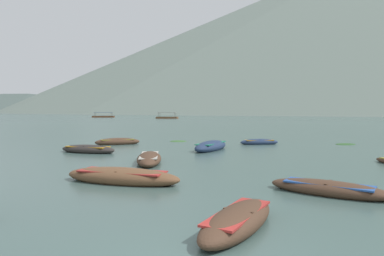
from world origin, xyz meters
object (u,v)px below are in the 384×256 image
object	(u,v)px
rowboat_13	(149,159)
rowboat_2	(328,189)
rowboat_10	(122,177)
rowboat_3	(118,142)
ferry_0	(103,116)
rowboat_12	(211,146)
rowboat_9	(238,220)
rowboat_4	(259,142)
ferry_1	(167,117)
rowboat_5	(88,149)

from	to	relation	value
rowboat_13	rowboat_2	bearing A→B (deg)	-39.06
rowboat_10	rowboat_3	bearing A→B (deg)	109.37
rowboat_13	ferry_0	bearing A→B (deg)	111.96
rowboat_12	rowboat_10	bearing A→B (deg)	-103.88
rowboat_2	rowboat_9	world-z (taller)	rowboat_9
ferry_0	rowboat_3	bearing A→B (deg)	-68.49
rowboat_10	rowboat_13	world-z (taller)	rowboat_10
rowboat_3	ferry_0	world-z (taller)	ferry_0
rowboat_4	ferry_1	world-z (taller)	ferry_1
rowboat_3	rowboat_13	bearing A→B (deg)	-62.37
rowboat_3	rowboat_13	xyz separation A→B (m)	(4.79, -9.15, -0.01)
rowboat_9	rowboat_12	xyz separation A→B (m)	(-1.44, 15.54, 0.05)
rowboat_13	rowboat_9	bearing A→B (deg)	-65.46
rowboat_4	ferry_0	distance (m)	133.79
rowboat_4	rowboat_9	size ratio (longest dim) A/B	0.93
rowboat_2	rowboat_13	world-z (taller)	rowboat_13
rowboat_2	ferry_0	xyz separation A→B (m)	(-59.87, 136.40, 0.28)
rowboat_3	rowboat_5	bearing A→B (deg)	-91.59
rowboat_5	rowboat_12	xyz separation A→B (m)	(7.80, 2.35, 0.05)
rowboat_4	rowboat_10	xyz separation A→B (m)	(-6.38, -15.40, 0.04)
rowboat_5	rowboat_10	size ratio (longest dim) A/B	0.87
rowboat_4	ferry_1	bearing A→B (deg)	104.69
rowboat_3	rowboat_10	size ratio (longest dim) A/B	0.77
rowboat_12	ferry_1	bearing A→B (deg)	102.14
ferry_1	rowboat_9	bearing A→B (deg)	-78.74
rowboat_4	rowboat_12	bearing A→B (deg)	-129.81
rowboat_4	rowboat_5	world-z (taller)	rowboat_5
rowboat_3	rowboat_12	world-z (taller)	rowboat_12
rowboat_10	ferry_0	size ratio (longest dim) A/B	0.47
rowboat_10	rowboat_5	bearing A→B (deg)	120.42
rowboat_3	rowboat_10	xyz separation A→B (m)	(4.93, -14.03, 0.01)
ferry_1	rowboat_13	bearing A→B (deg)	-79.98
rowboat_9	ferry_0	distance (m)	151.07
rowboat_9	rowboat_13	world-z (taller)	rowboat_13
rowboat_3	rowboat_4	xyz separation A→B (m)	(11.31, 1.37, -0.03)
rowboat_9	rowboat_10	xyz separation A→B (m)	(-4.16, 4.53, 0.03)
rowboat_2	rowboat_12	bearing A→B (deg)	110.06
rowboat_9	ferry_0	bearing A→B (deg)	112.13
rowboat_5	rowboat_13	distance (m)	6.22
rowboat_13	rowboat_4	bearing A→B (deg)	58.20
rowboat_2	rowboat_3	size ratio (longest dim) A/B	1.04
rowboat_10	ferry_0	distance (m)	145.32
rowboat_13	ferry_1	size ratio (longest dim) A/B	0.53
rowboat_13	rowboat_3	bearing A→B (deg)	117.63
rowboat_2	rowboat_13	size ratio (longest dim) A/B	0.88
rowboat_4	rowboat_13	size ratio (longest dim) A/B	0.75
rowboat_3	ferry_0	bearing A→B (deg)	111.51
ferry_0	ferry_1	size ratio (longest dim) A/B	1.22
rowboat_3	rowboat_9	bearing A→B (deg)	-63.91
rowboat_5	rowboat_13	world-z (taller)	rowboat_13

